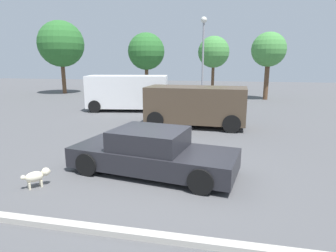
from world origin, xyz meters
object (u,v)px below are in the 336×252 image
Objects in this scene: suv_dark at (196,105)px; light_post_near at (203,45)px; sedan_foreground at (152,153)px; van_white at (128,92)px; dog at (37,176)px.

light_post_near reaches higher than suv_dark.
sedan_foreground is 0.92× the size of van_white.
sedan_foreground is 10.78m from van_white.
dog is 11.60m from van_white.
light_post_near reaches higher than sedan_foreground.
dog is 0.10× the size of van_white.
suv_dark is at bearing -86.72° from light_post_near.
van_white is 1.10× the size of suv_dark.
light_post_near reaches higher than van_white.
suv_dark is 8.90m from light_post_near.
van_white reaches higher than sedan_foreground.
dog is 0.11× the size of suv_dark.
van_white is (-1.70, 11.44, 0.90)m from dog.
suv_dark reaches higher than dog.
van_white is 0.84× the size of light_post_near.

